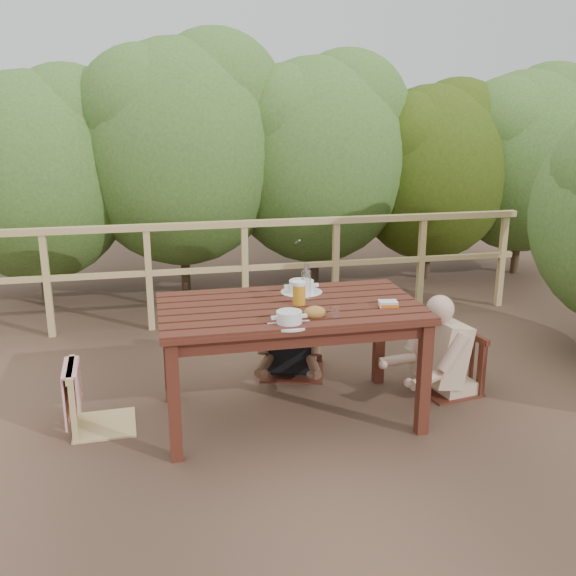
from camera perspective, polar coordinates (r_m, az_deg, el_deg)
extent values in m
plane|color=brown|center=(4.56, 0.14, -11.11)|extent=(60.00, 60.00, 0.00)
cube|color=#3F1A11|center=(4.39, 0.14, -6.54)|extent=(1.70, 0.96, 0.79)
cube|color=tan|center=(4.42, -16.17, -6.69)|extent=(0.43, 0.43, 0.84)
cube|color=#3F1A11|center=(5.06, 0.40, -2.28)|extent=(0.60, 0.60, 0.98)
cube|color=#3F1A11|center=(4.91, 13.99, -4.26)|extent=(0.48, 0.48, 0.84)
cube|color=tan|center=(6.23, -3.79, 1.34)|extent=(5.60, 0.10, 1.01)
cylinder|color=silver|center=(3.90, 0.10, -2.66)|extent=(0.26, 0.26, 0.09)
cylinder|color=white|center=(4.53, 1.18, 0.07)|extent=(0.29, 0.29, 0.10)
ellipsoid|color=olive|center=(4.01, 2.36, -2.16)|extent=(0.14, 0.11, 0.08)
cylinder|color=orange|center=(4.24, 0.98, -0.54)|extent=(0.09, 0.09, 0.17)
cylinder|color=white|center=(4.31, 1.60, 0.44)|extent=(0.07, 0.07, 0.27)
cylinder|color=silver|center=(4.01, 4.13, -2.25)|extent=(0.07, 0.07, 0.08)
cube|color=silver|center=(4.26, 8.76, -1.46)|extent=(0.13, 0.10, 0.05)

